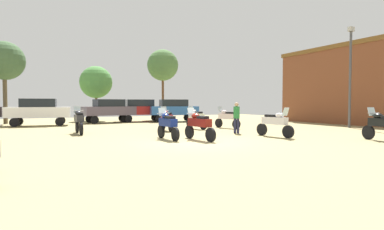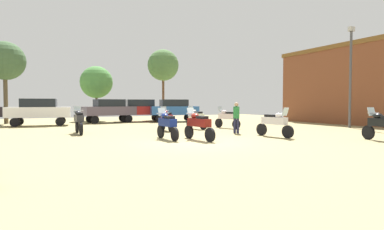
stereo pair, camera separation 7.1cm
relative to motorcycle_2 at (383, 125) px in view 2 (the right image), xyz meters
name	(u,v)px [view 2 (the right image)]	position (x,y,z in m)	size (l,w,h in m)	color
ground_plane	(194,142)	(-7.35, 3.67, -0.74)	(44.00, 52.00, 0.02)	#96885B
motorcycle_2	(383,125)	(0.00, 0.00, 0.00)	(0.75, 2.25, 1.48)	black
motorcycle_3	(167,124)	(-8.07, 4.98, -0.02)	(0.62, 2.14, 1.45)	black
motorcycle_4	(199,124)	(-6.91, 4.09, -0.01)	(0.64, 2.26, 1.45)	black
motorcycle_6	(275,122)	(-2.92, 3.55, -0.01)	(0.68, 2.23, 1.45)	black
motorcycle_7	(167,119)	(-6.42, 9.07, -0.01)	(0.62, 2.10, 1.47)	black
motorcycle_8	(196,118)	(-4.20, 9.47, 0.00)	(0.63, 2.20, 1.49)	black
motorcycle_9	(79,120)	(-11.38, 9.54, 0.01)	(0.62, 2.23, 1.51)	black
motorcycle_10	(227,117)	(-2.06, 9.08, -0.02)	(0.78, 2.13, 1.45)	black
car_2	(39,110)	(-13.25, 17.22, 0.44)	(4.49, 2.32, 2.00)	black
car_3	(174,109)	(-2.33, 17.35, 0.44)	(4.56, 2.56, 2.00)	black
car_4	(109,109)	(-7.84, 18.57, 0.44)	(4.49, 2.33, 2.00)	black
car_5	(140,109)	(-5.01, 18.80, 0.44)	(4.55, 2.51, 2.00)	black
person_1	(236,115)	(-3.58, 5.86, 0.27)	(0.48, 0.48, 1.71)	#242442
tree_2	(163,65)	(-1.58, 21.80, 4.88)	(3.24, 3.24, 7.26)	brown
tree_3	(5,61)	(-15.64, 20.87, 4.33)	(3.11, 3.11, 6.65)	brown
tree_4	(96,82)	(-8.24, 22.46, 2.95)	(3.08, 3.08, 5.24)	brown
lamp_post	(351,72)	(5.54, 5.54, 3.07)	(0.44, 0.24, 6.80)	#47474C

